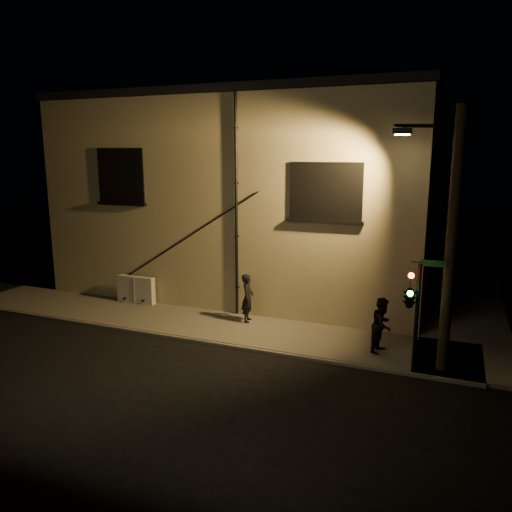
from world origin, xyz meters
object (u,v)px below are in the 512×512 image
at_px(streetlamp_pole, 449,238).
at_px(pedestrian_a, 248,298).
at_px(traffic_signal, 410,296).
at_px(pedestrian_b, 382,325).
at_px(utility_cabinet, 136,290).

bearing_deg(streetlamp_pole, pedestrian_a, 165.89).
bearing_deg(traffic_signal, pedestrian_b, 131.17).
xyz_separation_m(traffic_signal, streetlamp_pole, (0.89, 0.35, 1.69)).
distance_m(utility_cabinet, streetlamp_pole, 12.70).
distance_m(traffic_signal, streetlamp_pole, 1.94).
bearing_deg(traffic_signal, utility_cabinet, 167.42).
relative_size(utility_cabinet, streetlamp_pole, 0.23).
bearing_deg(pedestrian_b, pedestrian_a, 92.86).
distance_m(utility_cabinet, pedestrian_a, 5.30).
height_order(pedestrian_a, traffic_signal, traffic_signal).
height_order(traffic_signal, streetlamp_pole, streetlamp_pole).
bearing_deg(traffic_signal, streetlamp_pole, 21.74).
relative_size(pedestrian_a, pedestrian_b, 1.03).
height_order(utility_cabinet, traffic_signal, traffic_signal).
bearing_deg(utility_cabinet, traffic_signal, -12.58).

